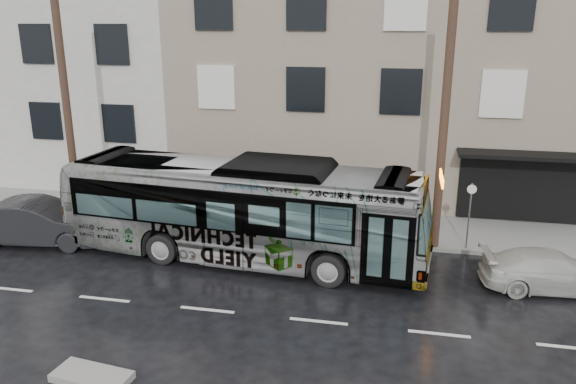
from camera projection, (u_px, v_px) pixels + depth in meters
name	position (u px, v px, depth m)	size (l,w,h in m)	color
ground	(233.00, 273.00, 18.30)	(120.00, 120.00, 0.00)	black
sidewalk	(268.00, 220.00, 22.86)	(90.00, 3.60, 0.15)	gray
building_taupe	(403.00, 71.00, 27.62)	(20.00, 12.00, 11.00)	gray
building_grey	(4.00, 18.00, 32.71)	(26.00, 15.00, 16.00)	silver
utility_pole_front	(444.00, 121.00, 18.78)	(0.30, 0.30, 9.00)	#493124
utility_pole_rear	(67.00, 109.00, 21.47)	(0.30, 0.30, 9.00)	#493124
sign_post	(469.00, 216.00, 19.53)	(0.06, 0.06, 2.40)	slate
bus	(243.00, 210.00, 18.97)	(2.94, 12.55, 3.50)	#B2B2B2
white_sedan	(552.00, 271.00, 17.01)	(1.70, 4.18, 1.21)	#B5B4AC
dark_sedan	(39.00, 222.00, 20.48)	(1.75, 5.02, 1.65)	black
slush_pile	(92.00, 377.00, 12.82)	(1.80, 0.80, 0.18)	gray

